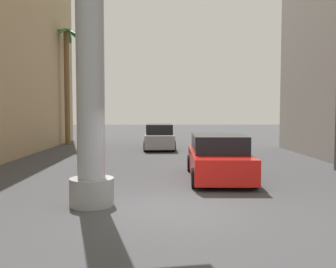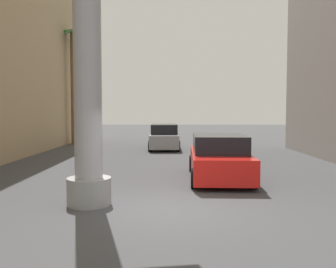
{
  "view_description": "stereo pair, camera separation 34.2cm",
  "coord_description": "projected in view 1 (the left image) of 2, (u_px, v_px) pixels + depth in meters",
  "views": [
    {
      "loc": [
        -0.23,
        -8.95,
        2.4
      ],
      "look_at": [
        0.0,
        3.34,
        1.64
      ],
      "focal_mm": 40.0,
      "sensor_mm": 36.0,
      "label": 1
    },
    {
      "loc": [
        0.11,
        -8.95,
        2.4
      ],
      "look_at": [
        0.0,
        3.34,
        1.64
      ],
      "focal_mm": 40.0,
      "sensor_mm": 36.0,
      "label": 2
    }
  ],
  "objects": [
    {
      "name": "car_far",
      "position": [
        159.0,
        137.0,
        23.73
      ],
      "size": [
        1.95,
        4.75,
        1.56
      ],
      "color": "black",
      "rests_on": "ground"
    },
    {
      "name": "car_lead",
      "position": [
        218.0,
        158.0,
        13.24
      ],
      "size": [
        2.19,
        4.78,
        1.56
      ],
      "color": "black",
      "rests_on": "ground"
    },
    {
      "name": "street_lamp",
      "position": [
        331.0,
        61.0,
        14.88
      ],
      "size": [
        2.24,
        0.28,
        7.33
      ],
      "color": "#59595E",
      "rests_on": "ground"
    },
    {
      "name": "palm_tree_far_left",
      "position": [
        67.0,
        71.0,
        26.41
      ],
      "size": [
        3.23,
        3.29,
        8.26
      ],
      "color": "brown",
      "rests_on": "ground"
    },
    {
      "name": "ground_plane",
      "position": [
        166.0,
        158.0,
        19.06
      ],
      "size": [
        93.19,
        93.19,
        0.0
      ],
      "primitive_type": "plane",
      "color": "#424244"
    }
  ]
}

